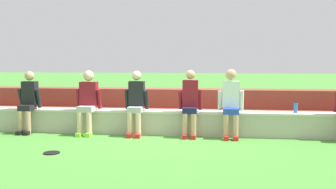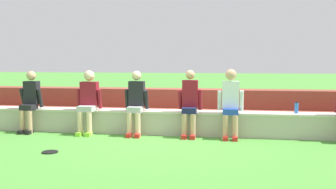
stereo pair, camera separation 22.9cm
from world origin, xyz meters
TOP-DOWN VIEW (x-y plane):
  - ground_plane at (0.00, 0.00)m, footprint 80.00×80.00m
  - stone_seating_wall at (0.00, 0.22)m, footprint 9.72×0.48m
  - brick_bleachers at (0.00, 1.25)m, footprint 11.97×1.11m
  - person_far_left at (-2.89, -0.01)m, footprint 0.49×0.54m
  - person_left_of_center at (-1.55, -0.00)m, footprint 0.55×0.58m
  - person_center at (-0.50, -0.01)m, footprint 0.50×0.54m
  - person_right_of_center at (0.63, 0.01)m, footprint 0.50×0.53m
  - person_far_right at (1.46, -0.01)m, footprint 0.52×0.54m
  - water_bottle_mid_right at (2.78, 0.21)m, footprint 0.08×0.08m
  - frisbee at (-1.60, -1.73)m, footprint 0.27×0.27m

SIDE VIEW (x-z plane):
  - ground_plane at x=0.00m, z-range 0.00..0.00m
  - frisbee at x=-1.60m, z-range 0.00..0.02m
  - stone_seating_wall at x=0.00m, z-range 0.02..0.52m
  - brick_bleachers at x=0.00m, z-range -0.07..0.81m
  - water_bottle_mid_right at x=2.78m, z-range 0.50..0.73m
  - person_far_left at x=-2.89m, z-range 0.04..1.38m
  - person_center at x=-0.50m, z-range 0.04..1.39m
  - person_right_of_center at x=0.63m, z-range 0.04..1.41m
  - person_left_of_center at x=-1.55m, z-range 0.05..1.41m
  - person_far_right at x=1.46m, z-range 0.05..1.45m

